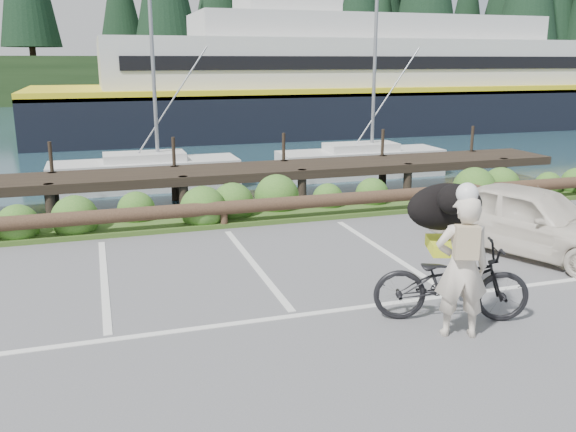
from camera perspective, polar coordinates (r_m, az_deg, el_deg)
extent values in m
plane|color=#57575A|center=(9.25, -0.08, -8.39)|extent=(72.00, 72.00, 0.00)
plane|color=#19323D|center=(56.40, -15.12, 9.05)|extent=(160.00, 160.00, 0.00)
cube|color=#3D5B21|center=(14.13, -6.56, -0.18)|extent=(34.00, 1.60, 0.10)
imported|color=black|center=(8.88, 15.03, -5.97)|extent=(2.29, 1.45, 1.14)
imported|color=beige|center=(8.29, 15.94, -4.61)|extent=(0.82, 0.67, 1.93)
ellipsoid|color=black|center=(9.27, 14.49, 0.86)|extent=(0.97, 1.34, 0.70)
imported|color=silver|center=(12.35, 21.80, -0.32)|extent=(3.05, 4.20, 1.33)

